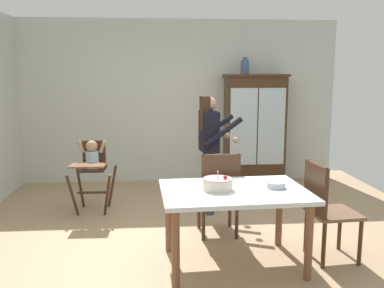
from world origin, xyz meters
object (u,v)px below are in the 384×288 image
high_chair_with_toddler (92,163)px  adult_person (209,140)px  dining_chair_right_end (324,205)px  serving_bowl (276,185)px  dining_chair_far_side (219,189)px  china_cabinet (254,129)px  dining_table (234,200)px  birthday_cake (218,184)px  ceramic_vase (245,67)px

high_chair_with_toddler → adult_person: bearing=-4.6°
adult_person → dining_chair_right_end: adult_person is taller
serving_bowl → dining_chair_far_side: dining_chair_far_side is taller
china_cabinet → dining_table: china_cabinet is taller
china_cabinet → birthday_cake: china_cabinet is taller
china_cabinet → ceramic_vase: (-0.18, 0.00, 1.02)m
high_chair_with_toddler → serving_bowl: bearing=-38.2°
serving_bowl → dining_chair_far_side: bearing=124.1°
dining_chair_right_end → adult_person: bearing=27.0°
birthday_cake → china_cabinet: bearing=71.0°
serving_bowl → china_cabinet: bearing=80.9°
adult_person → dining_table: size_ratio=1.09×
ceramic_vase → china_cabinet: bearing=-1.2°
birthday_cake → dining_chair_right_end: bearing=2.2°
china_cabinet → high_chair_with_toddler: 2.79m
ceramic_vase → dining_chair_right_end: size_ratio=0.28×
dining_table → serving_bowl: (0.40, 0.03, 0.13)m
china_cabinet → serving_bowl: bearing=-99.1°
adult_person → serving_bowl: bearing=-169.5°
china_cabinet → dining_table: (-0.88, -3.00, -0.27)m
adult_person → dining_table: adult_person is taller
high_chair_with_toddler → ceramic_vase: bearing=31.7°
high_chair_with_toddler → serving_bowl: size_ratio=5.28×
china_cabinet → dining_table: size_ratio=1.29×
birthday_cake → dining_chair_right_end: size_ratio=0.29×
china_cabinet → dining_table: 3.14m
dining_chair_far_side → high_chair_with_toddler: bearing=-35.5°
serving_bowl → dining_chair_right_end: dining_chair_right_end is taller
serving_bowl → ceramic_vase: bearing=84.4°
birthday_cake → dining_chair_right_end: 1.07m
china_cabinet → dining_chair_right_end: 2.97m
adult_person → serving_bowl: adult_person is taller
dining_table → china_cabinet: bearing=73.7°
dining_chair_right_end → ceramic_vase: bearing=-1.8°
high_chair_with_toddler → adult_person: adult_person is taller
high_chair_with_toddler → dining_chair_far_side: bearing=-31.4°
china_cabinet → dining_chair_far_side: size_ratio=1.88×
high_chair_with_toddler → dining_chair_right_end: size_ratio=0.99×
serving_bowl → birthday_cake: bearing=-177.5°
adult_person → serving_bowl: (0.45, -1.49, -0.20)m
china_cabinet → high_chair_with_toddler: bearing=-152.1°
serving_bowl → dining_chair_right_end: 0.53m
ceramic_vase → birthday_cake: 3.31m
adult_person → dining_chair_far_side: bearing=174.3°
dining_table → serving_bowl: size_ratio=7.77×
birthday_cake → adult_person: bearing=86.2°
china_cabinet → dining_chair_far_side: 2.51m
birthday_cake → dining_chair_far_side: (0.11, 0.68, -0.24)m
high_chair_with_toddler → dining_chair_right_end: (2.47, -1.65, -0.10)m
high_chair_with_toddler → birthday_cake: bearing=-48.0°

